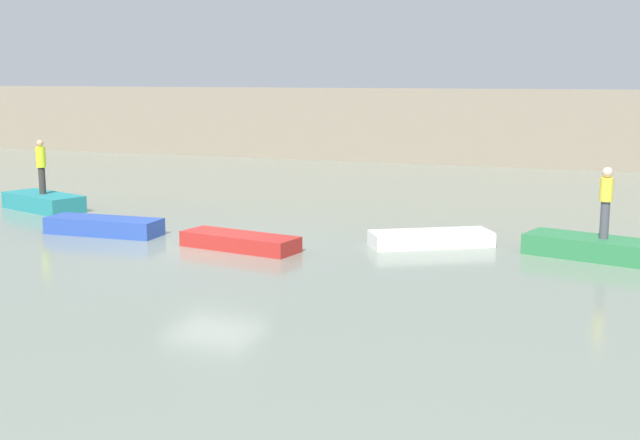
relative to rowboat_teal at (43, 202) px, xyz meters
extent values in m
plane|color=gray|center=(8.08, -3.11, -0.27)|extent=(120.00, 120.00, 0.00)
cube|color=gray|center=(8.08, 19.29, 1.63)|extent=(80.00, 1.20, 3.82)
cube|color=teal|center=(0.00, 0.00, 0.00)|extent=(3.37, 2.25, 0.55)
cube|color=#2B4CAD|center=(4.49, -2.94, -0.03)|extent=(3.42, 1.17, 0.48)
cube|color=red|center=(9.03, -3.40, -0.07)|extent=(3.36, 1.57, 0.40)
cube|color=white|center=(13.63, -1.22, -0.08)|extent=(3.35, 2.61, 0.39)
cube|color=#2D7F47|center=(17.99, -1.29, -0.02)|extent=(3.97, 2.20, 0.51)
cylinder|color=#4C4C56|center=(17.99, -1.29, 0.71)|extent=(0.22, 0.22, 0.94)
cylinder|color=yellow|center=(17.99, -1.29, 1.47)|extent=(0.32, 0.32, 0.59)
sphere|color=beige|center=(17.99, -1.29, 1.89)|extent=(0.26, 0.26, 0.26)
cylinder|color=#38332D|center=(0.00, 0.00, 0.73)|extent=(0.22, 0.22, 0.90)
cylinder|color=#D8F226|center=(0.00, 0.00, 1.52)|extent=(0.32, 0.32, 0.69)
sphere|color=tan|center=(0.00, 0.00, 1.99)|extent=(0.23, 0.23, 0.23)
camera|label=1|loc=(18.44, -22.49, 4.24)|focal=46.27mm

